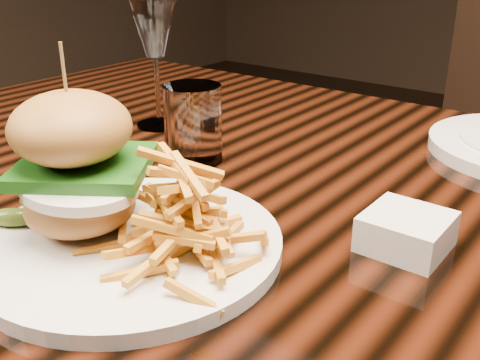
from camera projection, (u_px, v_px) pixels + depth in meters
The scene contains 5 objects.
dining_table at pixel (337, 255), 0.68m from camera, with size 1.60×0.90×0.75m.
burger_plate at pixel (126, 200), 0.52m from camera, with size 0.29×0.29×0.20m.
ramekin at pixel (406, 232), 0.54m from camera, with size 0.08×0.08×0.04m, color silver.
wine_glass at pixel (154, 29), 0.85m from camera, with size 0.08×0.08×0.21m.
water_tumbler at pixel (193, 124), 0.75m from camera, with size 0.08×0.08×0.10m, color white.
Camera 1 is at (0.27, -0.54, 1.03)m, focal length 42.00 mm.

